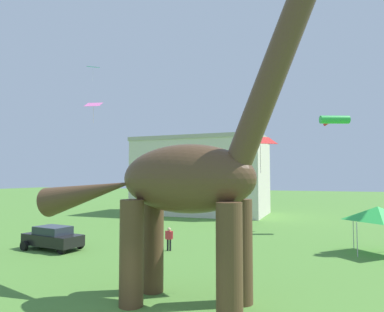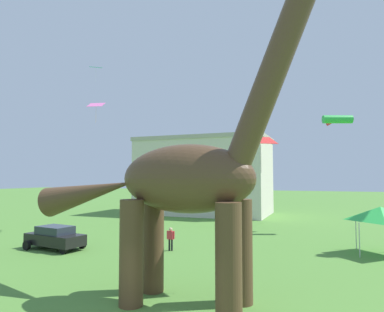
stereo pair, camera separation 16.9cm
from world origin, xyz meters
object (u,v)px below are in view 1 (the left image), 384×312
object	(u,v)px
kite_near_low	(333,120)
person_strolling_adult	(169,237)
kite_high_left	(93,67)
dinosaur_sculpture	(185,179)
parked_sedan_left	(53,237)
kite_drifting	(260,140)
kite_trailing	(94,105)
festival_canopy_tent	(378,214)

from	to	relation	value
kite_near_low	person_strolling_adult	bearing A→B (deg)	-130.28
person_strolling_adult	kite_high_left	bearing A→B (deg)	-179.72
dinosaur_sculpture	kite_high_left	xyz separation A→B (m)	(-19.42, 19.93, 12.71)
parked_sedan_left	kite_drifting	world-z (taller)	kite_drifting
kite_high_left	kite_near_low	size ratio (longest dim) A/B	0.68
parked_sedan_left	kite_near_low	size ratio (longest dim) A/B	1.65
dinosaur_sculpture	person_strolling_adult	bearing A→B (deg)	151.39
kite_trailing	kite_drifting	world-z (taller)	kite_trailing
parked_sedan_left	kite_drifting	bearing A→B (deg)	-4.32
festival_canopy_tent	kite_high_left	size ratio (longest dim) A/B	1.73
person_strolling_adult	kite_high_left	distance (m)	24.99
dinosaur_sculpture	kite_high_left	distance (m)	30.59
parked_sedan_left	kite_drifting	size ratio (longest dim) A/B	2.65
parked_sedan_left	kite_trailing	distance (m)	14.14
kite_trailing	kite_near_low	distance (m)	22.33
parked_sedan_left	kite_trailing	size ratio (longest dim) A/B	2.19
kite_trailing	kite_near_low	size ratio (longest dim) A/B	0.76
festival_canopy_tent	kite_high_left	bearing A→B (deg)	164.67
kite_trailing	kite_near_low	bearing A→B (deg)	17.24
kite_drifting	festival_canopy_tent	bearing A→B (deg)	58.53
person_strolling_adult	kite_near_low	size ratio (longest dim) A/B	0.57
person_strolling_adult	kite_near_low	distance (m)	18.80
kite_trailing	kite_drifting	xyz separation A→B (m)	(17.68, -11.68, -5.25)
kite_near_low	kite_high_left	bearing A→B (deg)	-177.33
parked_sedan_left	kite_near_low	bearing A→B (deg)	48.04
dinosaur_sculpture	kite_near_low	distance (m)	22.58
kite_trailing	festival_canopy_tent	bearing A→B (deg)	-5.31
festival_canopy_tent	parked_sedan_left	bearing A→B (deg)	-163.07
kite_high_left	kite_drifting	distance (m)	29.87
person_strolling_adult	festival_canopy_tent	size ratio (longest dim) A/B	0.48
parked_sedan_left	festival_canopy_tent	world-z (taller)	festival_canopy_tent
person_strolling_adult	festival_canopy_tent	world-z (taller)	festival_canopy_tent
dinosaur_sculpture	kite_trailing	bearing A→B (deg)	169.60
dinosaur_sculpture	parked_sedan_left	bearing A→B (deg)	-173.69
kite_trailing	kite_high_left	distance (m)	8.95
kite_high_left	parked_sedan_left	bearing A→B (deg)	-61.94
parked_sedan_left	kite_high_left	xyz separation A→B (m)	(-7.35, 13.79, 16.71)
festival_canopy_tent	kite_trailing	size ratio (longest dim) A/B	1.56
festival_canopy_tent	kite_high_left	distance (m)	32.39
dinosaur_sculpture	festival_canopy_tent	bearing A→B (deg)	89.38
parked_sedan_left	kite_near_low	world-z (taller)	kite_near_low
person_strolling_adult	kite_trailing	bearing A→B (deg)	-171.50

